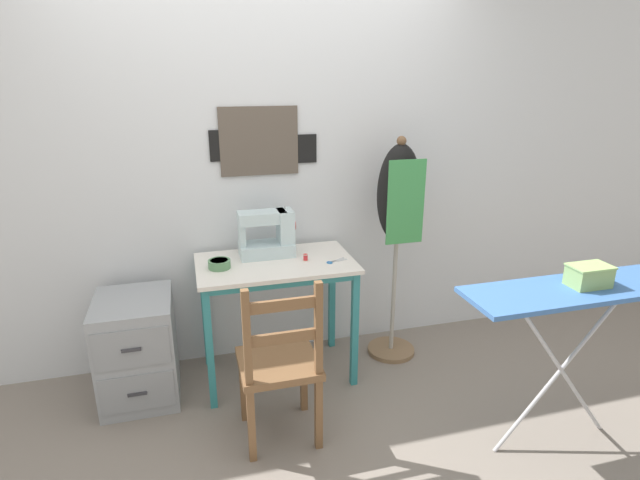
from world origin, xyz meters
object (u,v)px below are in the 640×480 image
(scissors, at_px, (334,262))
(storage_box, at_px, (589,276))
(sewing_machine, at_px, (269,235))
(wooden_chair, at_px, (279,365))
(fabric_bowl, at_px, (219,264))
(filing_cabinet, at_px, (138,348))
(dress_form, at_px, (398,208))
(ironing_board, at_px, (574,298))
(thread_spool_near_machine, at_px, (305,257))

(scissors, xyz_separation_m, storage_box, (0.99, -0.89, 0.16))
(sewing_machine, height_order, wooden_chair, sewing_machine)
(fabric_bowl, height_order, filing_cabinet, fabric_bowl)
(storage_box, bearing_deg, dress_form, 117.07)
(sewing_machine, bearing_deg, ironing_board, -41.00)
(sewing_machine, bearing_deg, dress_form, -5.17)
(fabric_bowl, xyz_separation_m, wooden_chair, (0.23, -0.57, -0.36))
(ironing_board, distance_m, storage_box, 0.12)
(fabric_bowl, bearing_deg, storage_box, -30.27)
(fabric_bowl, distance_m, scissors, 0.67)
(scissors, distance_m, ironing_board, 1.28)
(filing_cabinet, bearing_deg, fabric_bowl, -1.82)
(fabric_bowl, bearing_deg, scissors, -6.91)
(dress_form, bearing_deg, filing_cabinet, -178.34)
(sewing_machine, relative_size, storage_box, 1.76)
(wooden_chair, xyz_separation_m, filing_cabinet, (-0.73, 0.58, -0.12))
(sewing_machine, height_order, storage_box, sewing_machine)
(storage_box, bearing_deg, wooden_chair, 164.38)
(fabric_bowl, distance_m, wooden_chair, 0.71)
(thread_spool_near_machine, distance_m, filing_cabinet, 1.12)
(fabric_bowl, relative_size, dress_form, 0.09)
(thread_spool_near_machine, height_order, storage_box, storage_box)
(filing_cabinet, bearing_deg, sewing_machine, 8.39)
(wooden_chair, bearing_deg, scissors, 48.55)
(fabric_bowl, relative_size, thread_spool_near_machine, 3.15)
(scissors, height_order, filing_cabinet, scissors)
(wooden_chair, bearing_deg, fabric_bowl, 112.20)
(filing_cabinet, bearing_deg, scissors, -4.73)
(scissors, xyz_separation_m, ironing_board, (0.93, -0.89, 0.05))
(filing_cabinet, bearing_deg, dress_form, 1.66)
(storage_box, bearing_deg, sewing_machine, 140.49)
(dress_form, height_order, ironing_board, dress_form)
(filing_cabinet, bearing_deg, thread_spool_near_machine, -1.70)
(storage_box, bearing_deg, thread_spool_near_machine, 140.34)
(scissors, bearing_deg, dress_form, 17.08)
(scissors, distance_m, thread_spool_near_machine, 0.17)
(sewing_machine, relative_size, thread_spool_near_machine, 8.55)
(sewing_machine, height_order, thread_spool_near_machine, sewing_machine)
(dress_form, bearing_deg, wooden_chair, -144.88)
(scissors, height_order, storage_box, storage_box)
(sewing_machine, xyz_separation_m, thread_spool_near_machine, (0.19, -0.15, -0.11))
(storage_box, bearing_deg, filing_cabinet, 155.50)
(thread_spool_near_machine, bearing_deg, filing_cabinet, 178.30)
(dress_form, distance_m, storage_box, 1.16)
(ironing_board, bearing_deg, dress_form, 114.02)
(dress_form, bearing_deg, fabric_bowl, -176.80)
(thread_spool_near_machine, height_order, ironing_board, ironing_board)
(ironing_board, bearing_deg, fabric_bowl, 148.65)
(fabric_bowl, bearing_deg, filing_cabinet, 178.18)
(filing_cabinet, height_order, dress_form, dress_form)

